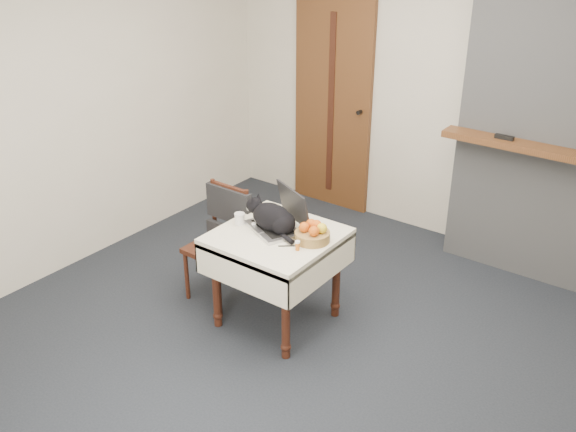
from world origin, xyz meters
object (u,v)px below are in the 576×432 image
(side_table, at_px, (277,248))
(fruit_basket, at_px, (313,233))
(cat, at_px, (273,218))
(cream_jar, at_px, (240,219))
(chair, at_px, (224,227))
(pill_bottle, at_px, (298,245))
(door, at_px, (333,105))
(laptop, at_px, (282,219))

(side_table, height_order, fruit_basket, fruit_basket)
(cat, xyz_separation_m, cream_jar, (-0.25, -0.06, -0.06))
(chair, bearing_deg, pill_bottle, -11.59)
(door, height_order, cat, door)
(laptop, height_order, fruit_basket, laptop)
(door, xyz_separation_m, laptop, (0.79, -1.85, -0.23))
(door, height_order, chair, door)
(pill_bottle, distance_m, chair, 0.84)
(side_table, distance_m, pill_bottle, 0.30)
(pill_bottle, xyz_separation_m, chair, (-0.80, 0.18, -0.18))
(laptop, distance_m, cream_jar, 0.30)
(cat, relative_size, chair, 0.53)
(door, height_order, fruit_basket, door)
(cream_jar, height_order, pill_bottle, cream_jar)
(fruit_basket, bearing_deg, chair, 179.16)
(laptop, bearing_deg, cream_jar, -130.05)
(cream_jar, height_order, fruit_basket, fruit_basket)
(side_table, bearing_deg, fruit_basket, 14.10)
(door, xyz_separation_m, fruit_basket, (1.07, -1.87, -0.25))
(chair, bearing_deg, cat, -4.99)
(door, relative_size, cat, 4.35)
(fruit_basket, bearing_deg, laptop, 174.23)
(cat, distance_m, cream_jar, 0.26)
(pill_bottle, bearing_deg, chair, 167.58)
(side_table, height_order, laptop, laptop)
(laptop, xyz_separation_m, cream_jar, (-0.27, -0.13, -0.03))
(chair, bearing_deg, side_table, -6.90)
(cream_jar, relative_size, chair, 0.09)
(chair, bearing_deg, fruit_basket, -0.01)
(side_table, xyz_separation_m, cat, (-0.05, 0.02, 0.21))
(cream_jar, relative_size, fruit_basket, 0.35)
(cat, xyz_separation_m, fruit_basket, (0.30, 0.04, -0.04))
(side_table, bearing_deg, door, 112.85)
(fruit_basket, bearing_deg, pill_bottle, -91.56)
(door, distance_m, laptop, 2.02)
(door, relative_size, laptop, 4.16)
(door, xyz_separation_m, cat, (0.77, -1.91, -0.20))
(door, distance_m, cream_jar, 2.06)
(cream_jar, xyz_separation_m, pill_bottle, (0.54, -0.06, -0.01))
(laptop, xyz_separation_m, cat, (-0.02, -0.07, 0.03))
(laptop, bearing_deg, door, 137.90)
(pill_bottle, bearing_deg, laptop, 144.81)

